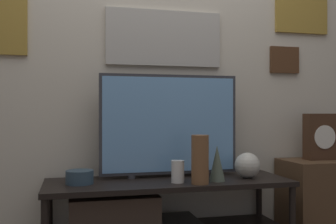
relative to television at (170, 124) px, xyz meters
The scene contains 10 objects.
wall_back 0.53m from the television, 99.06° to the left, with size 6.40×0.08×2.70m.
media_console 0.56m from the television, 145.40° to the right, with size 1.47×0.49×0.53m.
television is the anchor object (origin of this frame).
vase_wide_bowl 0.64m from the television, 168.96° to the right, with size 0.16×0.16×0.08m.
vase_slim_bronze 0.39m from the television, 41.81° to the right, with size 0.10×0.10×0.21m.
vase_tall_ceramic 0.35m from the television, 67.59° to the right, with size 0.10×0.10×0.28m.
vase_round_glass 0.55m from the television, 18.05° to the right, with size 0.16×0.16×0.16m.
candle_jar 0.34m from the television, 90.52° to the right, with size 0.08×0.08×0.13m.
side_table 1.17m from the television, ahead, with size 0.43×0.36×0.61m.
mantel_clock 1.08m from the television, ahead, with size 0.21×0.11×0.32m.
Camera 1 is at (-0.57, -2.03, 0.94)m, focal length 42.00 mm.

